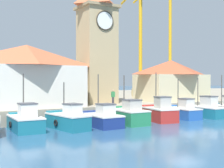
{
  "coord_description": "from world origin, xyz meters",
  "views": [
    {
      "loc": [
        -16.97,
        -18.14,
        3.95
      ],
      "look_at": [
        -0.55,
        10.53,
        3.5
      ],
      "focal_mm": 50.0,
      "sensor_mm": 36.0,
      "label": 1
    }
  ],
  "objects_px": {
    "fishing_boat_right_outer": "(203,110)",
    "fishing_boat_right_inner": "(182,111)",
    "fishing_boat_left_outer": "(25,121)",
    "fishing_boat_left_inner": "(68,120)",
    "fishing_boat_mid_left": "(102,118)",
    "port_crane_far": "(169,46)",
    "warehouse_left": "(27,75)",
    "warehouse_right": "(171,80)",
    "fishing_boat_center": "(127,115)",
    "port_crane_near": "(140,51)",
    "fishing_boat_mid_right": "(159,112)",
    "clock_tower": "(97,42)",
    "dock_worker_near_tower": "(113,97)"
  },
  "relations": [
    {
      "from": "fishing_boat_left_outer",
      "to": "clock_tower",
      "type": "height_order",
      "value": "clock_tower"
    },
    {
      "from": "fishing_boat_right_inner",
      "to": "clock_tower",
      "type": "bearing_deg",
      "value": 130.18
    },
    {
      "from": "fishing_boat_right_outer",
      "to": "port_crane_far",
      "type": "height_order",
      "value": "port_crane_far"
    },
    {
      "from": "fishing_boat_mid_left",
      "to": "fishing_boat_left_outer",
      "type": "bearing_deg",
      "value": 171.13
    },
    {
      "from": "fishing_boat_mid_left",
      "to": "warehouse_left",
      "type": "xyz_separation_m",
      "value": [
        -4.49,
        6.93,
        3.71
      ]
    },
    {
      "from": "fishing_boat_right_outer",
      "to": "fishing_boat_right_inner",
      "type": "bearing_deg",
      "value": 177.83
    },
    {
      "from": "clock_tower",
      "to": "warehouse_left",
      "type": "height_order",
      "value": "clock_tower"
    },
    {
      "from": "fishing_boat_mid_right",
      "to": "warehouse_left",
      "type": "height_order",
      "value": "warehouse_left"
    },
    {
      "from": "fishing_boat_right_inner",
      "to": "dock_worker_near_tower",
      "type": "relative_size",
      "value": 2.65
    },
    {
      "from": "fishing_boat_mid_right",
      "to": "fishing_boat_center",
      "type": "bearing_deg",
      "value": -178.84
    },
    {
      "from": "fishing_boat_right_inner",
      "to": "fishing_boat_center",
      "type": "bearing_deg",
      "value": -175.8
    },
    {
      "from": "warehouse_right",
      "to": "port_crane_near",
      "type": "height_order",
      "value": "port_crane_near"
    },
    {
      "from": "fishing_boat_center",
      "to": "port_crane_near",
      "type": "distance_m",
      "value": 23.34
    },
    {
      "from": "fishing_boat_mid_right",
      "to": "clock_tower",
      "type": "xyz_separation_m",
      "value": [
        -2.76,
        7.57,
        7.35
      ]
    },
    {
      "from": "fishing_boat_right_outer",
      "to": "port_crane_near",
      "type": "relative_size",
      "value": 0.28
    },
    {
      "from": "fishing_boat_mid_left",
      "to": "warehouse_left",
      "type": "distance_m",
      "value": 9.05
    },
    {
      "from": "fishing_boat_mid_right",
      "to": "port_crane_near",
      "type": "distance_m",
      "value": 21.39
    },
    {
      "from": "fishing_boat_right_inner",
      "to": "port_crane_far",
      "type": "bearing_deg",
      "value": 52.93
    },
    {
      "from": "fishing_boat_center",
      "to": "warehouse_left",
      "type": "relative_size",
      "value": 0.42
    },
    {
      "from": "warehouse_right",
      "to": "fishing_boat_mid_right",
      "type": "bearing_deg",
      "value": -137.13
    },
    {
      "from": "fishing_boat_left_inner",
      "to": "fishing_boat_right_inner",
      "type": "height_order",
      "value": "fishing_boat_right_inner"
    },
    {
      "from": "fishing_boat_mid_left",
      "to": "warehouse_right",
      "type": "bearing_deg",
      "value": 27.37
    },
    {
      "from": "fishing_boat_left_outer",
      "to": "fishing_boat_right_outer",
      "type": "bearing_deg",
      "value": -1.02
    },
    {
      "from": "fishing_boat_left_inner",
      "to": "fishing_boat_mid_left",
      "type": "height_order",
      "value": "fishing_boat_mid_left"
    },
    {
      "from": "dock_worker_near_tower",
      "to": "fishing_boat_center",
      "type": "bearing_deg",
      "value": -101.03
    },
    {
      "from": "fishing_boat_center",
      "to": "fishing_boat_right_outer",
      "type": "bearing_deg",
      "value": 2.33
    },
    {
      "from": "fishing_boat_center",
      "to": "fishing_boat_mid_right",
      "type": "relative_size",
      "value": 0.95
    },
    {
      "from": "fishing_boat_left_inner",
      "to": "fishing_boat_left_outer",
      "type": "bearing_deg",
      "value": 164.33
    },
    {
      "from": "fishing_boat_mid_right",
      "to": "clock_tower",
      "type": "height_order",
      "value": "clock_tower"
    },
    {
      "from": "warehouse_right",
      "to": "port_crane_near",
      "type": "distance_m",
      "value": 11.82
    },
    {
      "from": "warehouse_right",
      "to": "fishing_boat_mid_left",
      "type": "bearing_deg",
      "value": -152.63
    },
    {
      "from": "port_crane_far",
      "to": "fishing_boat_right_outer",
      "type": "bearing_deg",
      "value": -121.35
    },
    {
      "from": "fishing_boat_left_inner",
      "to": "warehouse_left",
      "type": "distance_m",
      "value": 7.89
    },
    {
      "from": "fishing_boat_mid_left",
      "to": "fishing_boat_mid_right",
      "type": "height_order",
      "value": "fishing_boat_mid_right"
    },
    {
      "from": "fishing_boat_mid_left",
      "to": "fishing_boat_left_inner",
      "type": "bearing_deg",
      "value": 178.48
    },
    {
      "from": "clock_tower",
      "to": "port_crane_near",
      "type": "bearing_deg",
      "value": 37.54
    },
    {
      "from": "fishing_boat_mid_right",
      "to": "warehouse_right",
      "type": "xyz_separation_m",
      "value": [
        7.27,
        6.74,
        3.12
      ]
    },
    {
      "from": "fishing_boat_left_outer",
      "to": "fishing_boat_right_inner",
      "type": "xyz_separation_m",
      "value": [
        15.78,
        -0.22,
        -0.03
      ]
    },
    {
      "from": "fishing_boat_mid_right",
      "to": "fishing_boat_right_outer",
      "type": "height_order",
      "value": "fishing_boat_mid_right"
    },
    {
      "from": "fishing_boat_right_outer",
      "to": "fishing_boat_center",
      "type": "bearing_deg",
      "value": -177.67
    },
    {
      "from": "fishing_boat_left_inner",
      "to": "port_crane_far",
      "type": "bearing_deg",
      "value": 36.71
    },
    {
      "from": "fishing_boat_right_outer",
      "to": "port_crane_near",
      "type": "bearing_deg",
      "value": 77.45
    },
    {
      "from": "fishing_boat_left_outer",
      "to": "fishing_boat_left_inner",
      "type": "bearing_deg",
      "value": -15.67
    },
    {
      "from": "fishing_boat_right_inner",
      "to": "warehouse_left",
      "type": "height_order",
      "value": "warehouse_left"
    },
    {
      "from": "fishing_boat_left_outer",
      "to": "warehouse_right",
      "type": "height_order",
      "value": "warehouse_right"
    },
    {
      "from": "fishing_boat_mid_left",
      "to": "port_crane_far",
      "type": "relative_size",
      "value": 0.19
    },
    {
      "from": "fishing_boat_mid_left",
      "to": "dock_worker_near_tower",
      "type": "distance_m",
      "value": 5.64
    },
    {
      "from": "clock_tower",
      "to": "warehouse_right",
      "type": "xyz_separation_m",
      "value": [
        10.02,
        -0.83,
        -4.23
      ]
    },
    {
      "from": "fishing_boat_mid_left",
      "to": "port_crane_near",
      "type": "distance_m",
      "value": 25.24
    },
    {
      "from": "fishing_boat_left_inner",
      "to": "dock_worker_near_tower",
      "type": "relative_size",
      "value": 2.81
    }
  ]
}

